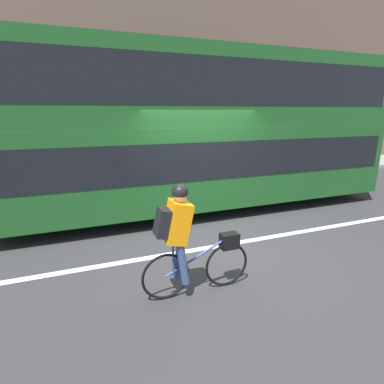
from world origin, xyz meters
TOP-DOWN VIEW (x-y plane):
  - ground_plane at (0.00, 0.00)m, footprint 80.00×80.00m
  - road_center_line at (0.00, -0.06)m, footprint 50.00×0.14m
  - sidewalk_curb at (0.00, 5.71)m, footprint 60.00×2.30m
  - building_facade at (0.00, 7.02)m, footprint 60.00×0.30m
  - bus at (0.50, 2.32)m, footprint 9.60×2.56m
  - cyclist_on_bike at (-1.20, -1.28)m, footprint 1.57×0.32m
  - trash_bin at (5.59, 5.60)m, footprint 0.56×0.56m

SIDE VIEW (x-z plane):
  - ground_plane at x=0.00m, z-range 0.00..0.00m
  - road_center_line at x=0.00m, z-range 0.00..0.01m
  - sidewalk_curb at x=0.00m, z-range 0.00..0.16m
  - trash_bin at x=5.59m, z-range 0.16..1.14m
  - cyclist_on_bike at x=-1.20m, z-range 0.06..1.66m
  - bus at x=0.50m, z-range 0.20..4.02m
  - building_facade at x=0.00m, z-range 0.00..8.92m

